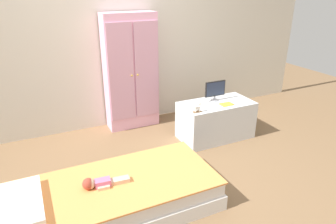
% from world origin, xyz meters
% --- Properties ---
extents(ground_plane, '(10.00, 10.00, 0.02)m').
position_xyz_m(ground_plane, '(0.00, 0.00, -0.01)').
color(ground_plane, brown).
extents(back_wall, '(6.40, 0.05, 2.70)m').
position_xyz_m(back_wall, '(0.00, 1.57, 1.35)').
color(back_wall, silver).
rests_on(back_wall, ground_plane).
extents(bed, '(1.81, 0.82, 0.29)m').
position_xyz_m(bed, '(-0.48, -0.23, 0.14)').
color(bed, white).
rests_on(bed, ground_plane).
extents(pillow, '(0.32, 0.59, 0.07)m').
position_xyz_m(pillow, '(-1.18, -0.23, 0.32)').
color(pillow, white).
rests_on(pillow, bed).
extents(doll, '(0.39, 0.14, 0.10)m').
position_xyz_m(doll, '(-0.60, -0.22, 0.32)').
color(doll, '#D6668E').
rests_on(doll, bed).
extents(wardrobe, '(0.69, 0.31, 1.53)m').
position_xyz_m(wardrobe, '(0.27, 1.39, 0.76)').
color(wardrobe, '#EFADCC').
rests_on(wardrobe, ground_plane).
extents(tv_stand, '(0.92, 0.48, 0.48)m').
position_xyz_m(tv_stand, '(1.10, 0.58, 0.24)').
color(tv_stand, silver).
rests_on(tv_stand, ground_plane).
extents(tv_monitor, '(0.28, 0.10, 0.25)m').
position_xyz_m(tv_monitor, '(1.12, 0.66, 0.62)').
color(tv_monitor, '#99999E').
rests_on(tv_monitor, tv_stand).
extents(rocking_horse_toy, '(0.10, 0.04, 0.12)m').
position_xyz_m(rocking_horse_toy, '(0.73, 0.42, 0.53)').
color(rocking_horse_toy, '#8E6642').
rests_on(rocking_horse_toy, tv_stand).
extents(book_yellow, '(0.15, 0.10, 0.01)m').
position_xyz_m(book_yellow, '(1.17, 0.47, 0.48)').
color(book_yellow, gold).
rests_on(book_yellow, tv_stand).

